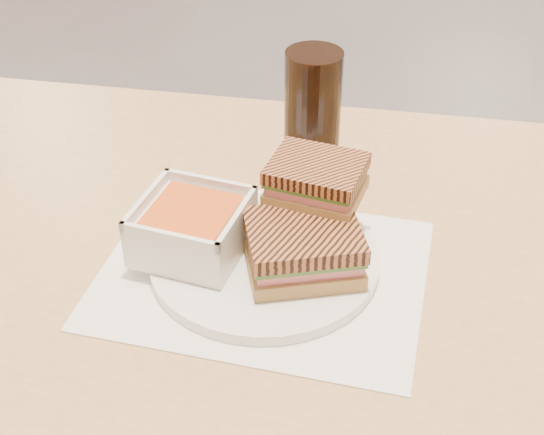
% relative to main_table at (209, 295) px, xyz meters
% --- Properties ---
extents(main_table, '(1.25, 0.78, 0.75)m').
position_rel_main_table_xyz_m(main_table, '(0.00, 0.00, 0.00)').
color(main_table, tan).
rests_on(main_table, ground).
extents(tray_liner, '(0.37, 0.29, 0.00)m').
position_rel_main_table_xyz_m(tray_liner, '(0.09, -0.07, 0.11)').
color(tray_liner, white).
rests_on(tray_liner, main_table).
extents(plate, '(0.27, 0.27, 0.01)m').
position_rel_main_table_xyz_m(plate, '(0.09, -0.05, 0.12)').
color(plate, white).
rests_on(plate, tray_liner).
extents(soup_bowl, '(0.13, 0.13, 0.06)m').
position_rel_main_table_xyz_m(soup_bowl, '(0.01, -0.06, 0.16)').
color(soup_bowl, white).
rests_on(soup_bowl, plate).
extents(panini_lower, '(0.16, 0.15, 0.06)m').
position_rel_main_table_xyz_m(panini_lower, '(0.14, -0.06, 0.16)').
color(panini_lower, '#9E7C43').
rests_on(panini_lower, plate).
extents(panini_upper, '(0.12, 0.10, 0.05)m').
position_rel_main_table_xyz_m(panini_upper, '(0.14, 0.01, 0.20)').
color(panini_upper, '#9E7C43').
rests_on(panini_upper, panini_lower).
extents(cola_glass, '(0.08, 0.08, 0.17)m').
position_rel_main_table_xyz_m(cola_glass, '(0.10, 0.19, 0.20)').
color(cola_glass, black).
rests_on(cola_glass, main_table).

